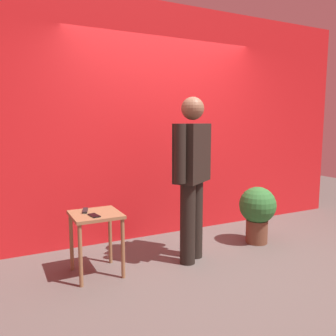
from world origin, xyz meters
TOP-DOWN VIEW (x-y plane):
  - ground_plane at (0.00, 0.00)m, footprint 12.00×12.00m
  - back_wall_red at (0.00, 1.28)m, footprint 5.81×0.12m
  - standing_person at (-0.15, 0.30)m, footprint 0.62×0.47m
  - side_table at (-1.14, 0.42)m, footprint 0.45×0.45m
  - cell_phone at (-1.18, 0.32)m, footprint 0.09×0.15m
  - tv_remote at (-1.21, 0.52)m, footprint 0.09×0.18m
  - potted_plant at (0.83, 0.40)m, footprint 0.44×0.44m

SIDE VIEW (x-z plane):
  - ground_plane at x=0.00m, z-range 0.00..0.00m
  - potted_plant at x=0.83m, z-range 0.06..0.75m
  - side_table at x=-1.14m, z-range 0.19..0.79m
  - cell_phone at x=-1.18m, z-range 0.60..0.61m
  - tv_remote at x=-1.21m, z-range 0.60..0.62m
  - standing_person at x=-0.15m, z-range 0.10..1.81m
  - back_wall_red at x=0.00m, z-range 0.00..2.91m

